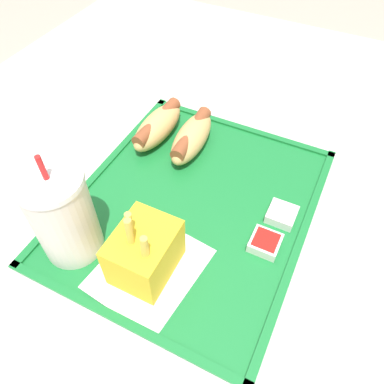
{
  "coord_description": "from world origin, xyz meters",
  "views": [
    {
      "loc": [
        -0.33,
        -0.18,
        1.2
      ],
      "look_at": [
        -0.0,
        -0.01,
        0.77
      ],
      "focal_mm": 35.0,
      "sensor_mm": 36.0,
      "label": 1
    }
  ],
  "objects_px": {
    "soda_cup": "(63,215)",
    "sauce_cup_ketchup": "(265,243)",
    "hot_dog_near": "(192,137)",
    "sauce_cup_mayo": "(282,214)",
    "fries_carton": "(145,253)",
    "hot_dog_far": "(158,126)"
  },
  "relations": [
    {
      "from": "soda_cup",
      "to": "sauce_cup_ketchup",
      "type": "xyz_separation_m",
      "value": [
        0.12,
        -0.25,
        -0.06
      ]
    },
    {
      "from": "hot_dog_near",
      "to": "sauce_cup_ketchup",
      "type": "bearing_deg",
      "value": -126.74
    },
    {
      "from": "sauce_cup_mayo",
      "to": "sauce_cup_ketchup",
      "type": "relative_size",
      "value": 1.0
    },
    {
      "from": "soda_cup",
      "to": "fries_carton",
      "type": "xyz_separation_m",
      "value": [
        0.01,
        -0.11,
        -0.03
      ]
    },
    {
      "from": "hot_dog_far",
      "to": "sauce_cup_ketchup",
      "type": "distance_m",
      "value": 0.29
    },
    {
      "from": "soda_cup",
      "to": "sauce_cup_ketchup",
      "type": "height_order",
      "value": "soda_cup"
    },
    {
      "from": "soda_cup",
      "to": "fries_carton",
      "type": "relative_size",
      "value": 1.47
    },
    {
      "from": "hot_dog_far",
      "to": "sauce_cup_ketchup",
      "type": "xyz_separation_m",
      "value": [
        -0.14,
        -0.25,
        -0.02
      ]
    },
    {
      "from": "hot_dog_far",
      "to": "sauce_cup_mayo",
      "type": "bearing_deg",
      "value": -106.97
    },
    {
      "from": "sauce_cup_mayo",
      "to": "hot_dog_near",
      "type": "bearing_deg",
      "value": 67.51
    },
    {
      "from": "fries_carton",
      "to": "sauce_cup_mayo",
      "type": "height_order",
      "value": "fries_carton"
    },
    {
      "from": "hot_dog_far",
      "to": "sauce_cup_ketchup",
      "type": "relative_size",
      "value": 3.33
    },
    {
      "from": "soda_cup",
      "to": "hot_dog_far",
      "type": "xyz_separation_m",
      "value": [
        0.26,
        0.01,
        -0.05
      ]
    },
    {
      "from": "soda_cup",
      "to": "hot_dog_near",
      "type": "bearing_deg",
      "value": -13.0
    },
    {
      "from": "fries_carton",
      "to": "sauce_cup_ketchup",
      "type": "xyz_separation_m",
      "value": [
        0.11,
        -0.13,
        -0.03
      ]
    },
    {
      "from": "soda_cup",
      "to": "hot_dog_far",
      "type": "bearing_deg",
      "value": 1.98
    },
    {
      "from": "hot_dog_far",
      "to": "sauce_cup_mayo",
      "type": "height_order",
      "value": "hot_dog_far"
    },
    {
      "from": "hot_dog_far",
      "to": "sauce_cup_ketchup",
      "type": "bearing_deg",
      "value": -118.61
    },
    {
      "from": "hot_dog_far",
      "to": "fries_carton",
      "type": "xyz_separation_m",
      "value": [
        -0.24,
        -0.12,
        0.01
      ]
    },
    {
      "from": "soda_cup",
      "to": "sauce_cup_ketchup",
      "type": "distance_m",
      "value": 0.28
    },
    {
      "from": "hot_dog_far",
      "to": "sauce_cup_mayo",
      "type": "distance_m",
      "value": 0.27
    },
    {
      "from": "hot_dog_near",
      "to": "sauce_cup_mayo",
      "type": "xyz_separation_m",
      "value": [
        -0.08,
        -0.19,
        -0.02
      ]
    }
  ]
}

